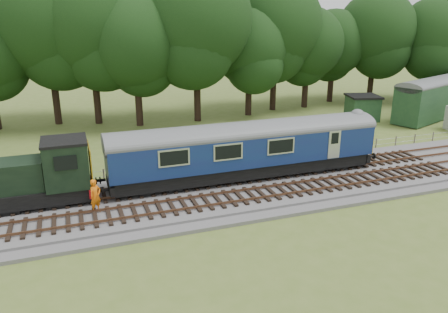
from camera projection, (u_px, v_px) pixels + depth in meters
name	position (u px, v px, depth m)	size (l,w,h in m)	color
ground	(210.00, 196.00, 27.24)	(120.00, 120.00, 0.00)	#516726
ballast	(210.00, 193.00, 27.18)	(70.00, 7.00, 0.35)	#4C4C4F
track_north	(203.00, 182.00, 28.36)	(67.20, 2.40, 0.21)	black
track_south	(218.00, 200.00, 25.68)	(67.20, 2.40, 0.21)	black
fence	(191.00, 172.00, 31.26)	(64.00, 0.12, 1.00)	#6B6054
tree_line	(147.00, 119.00, 46.91)	(70.00, 8.00, 18.00)	black
dmu_railcar	(247.00, 145.00, 28.64)	(18.05, 2.86, 3.88)	black
shunter_loco	(16.00, 180.00, 24.37)	(8.91, 2.60, 3.38)	black
worker	(95.00, 196.00, 23.91)	(0.70, 0.46, 1.93)	orange
parked_coach	(444.00, 94.00, 48.10)	(16.86, 8.82, 4.32)	#19381F
shed	(362.00, 107.00, 46.40)	(3.93, 3.93, 2.62)	#19381F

